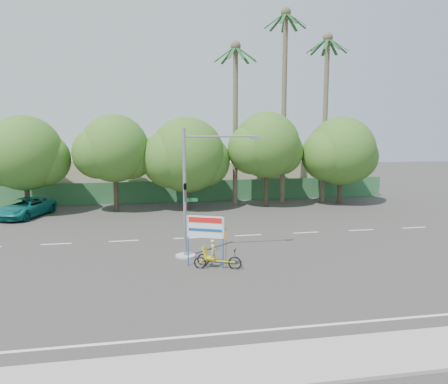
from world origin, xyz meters
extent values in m
plane|color=#33302D|center=(0.00, 0.00, 0.00)|extent=(120.00, 120.00, 0.00)
cube|color=gray|center=(0.00, -7.50, 0.06)|extent=(50.00, 2.40, 0.12)
cube|color=#336B3D|center=(0.00, 21.50, 1.00)|extent=(38.00, 0.08, 2.00)
cube|color=beige|center=(-10.00, 26.00, 2.00)|extent=(12.00, 8.00, 4.00)
cube|color=beige|center=(8.00, 26.00, 1.80)|extent=(14.00, 8.00, 3.60)
cylinder|color=#473828|center=(-14.00, 18.00, 1.76)|extent=(0.40, 0.40, 3.52)
sphere|color=#2D5519|center=(-14.00, 18.00, 4.96)|extent=(6.00, 6.00, 6.00)
sphere|color=#2D5519|center=(-12.65, 18.30, 4.40)|extent=(4.32, 4.32, 4.32)
sphere|color=#2D5519|center=(-15.35, 17.75, 4.64)|extent=(4.56, 4.56, 4.56)
cylinder|color=#473828|center=(-7.00, 18.00, 1.87)|extent=(0.40, 0.40, 3.74)
sphere|color=#2D5519|center=(-7.00, 18.00, 5.27)|extent=(5.60, 5.60, 5.60)
sphere|color=#2D5519|center=(-5.74, 18.30, 4.68)|extent=(4.03, 4.03, 4.03)
sphere|color=#2D5519|center=(-8.26, 17.75, 4.93)|extent=(4.26, 4.26, 4.26)
cylinder|color=#473828|center=(-1.00, 18.00, 1.65)|extent=(0.40, 0.40, 3.30)
sphere|color=#2D5519|center=(-1.00, 18.00, 4.65)|extent=(6.40, 6.40, 6.40)
sphere|color=#2D5519|center=(0.44, 18.30, 4.12)|extent=(4.61, 4.61, 4.61)
sphere|color=#2D5519|center=(-2.44, 17.75, 4.35)|extent=(4.86, 4.86, 4.86)
cylinder|color=#473828|center=(6.00, 18.00, 1.94)|extent=(0.40, 0.40, 3.87)
sphere|color=#2D5519|center=(6.00, 18.00, 5.46)|extent=(5.80, 5.80, 5.80)
sphere|color=#2D5519|center=(7.30, 18.30, 4.84)|extent=(4.18, 4.18, 4.18)
sphere|color=#2D5519|center=(4.70, 17.75, 5.10)|extent=(4.41, 4.41, 4.41)
cylinder|color=#473828|center=(13.00, 18.00, 1.72)|extent=(0.40, 0.40, 3.43)
sphere|color=#2D5519|center=(13.00, 18.00, 4.84)|extent=(6.20, 6.20, 6.20)
sphere|color=#2D5519|center=(14.39, 18.30, 4.29)|extent=(4.46, 4.46, 4.46)
sphere|color=#2D5519|center=(11.61, 17.75, 4.52)|extent=(4.71, 4.71, 4.71)
cylinder|color=#70604C|center=(8.00, 19.50, 8.50)|extent=(0.44, 0.44, 17.00)
sphere|color=#70604C|center=(8.00, 19.50, 17.00)|extent=(0.90, 0.90, 0.90)
cube|color=#1C4C21|center=(8.94, 19.50, 16.34)|extent=(1.91, 0.28, 1.36)
cube|color=#1C4C21|center=(8.72, 20.11, 16.34)|extent=(1.65, 1.44, 1.36)
cube|color=#1C4C21|center=(8.16, 20.43, 16.34)|extent=(0.61, 1.93, 1.36)
cube|color=#1C4C21|center=(7.53, 20.32, 16.34)|extent=(1.20, 1.80, 1.36)
cube|color=#1C4C21|center=(7.11, 19.82, 16.34)|extent=(1.89, 0.92, 1.36)
cube|color=#1C4C21|center=(7.11, 19.18, 16.34)|extent=(1.89, 0.92, 1.36)
cube|color=#1C4C21|center=(7.53, 18.68, 16.34)|extent=(1.20, 1.80, 1.36)
cube|color=#1C4C21|center=(8.16, 18.57, 16.34)|extent=(0.61, 1.93, 1.36)
cube|color=#1C4C21|center=(8.72, 18.89, 16.34)|extent=(1.65, 1.44, 1.36)
cylinder|color=#70604C|center=(12.00, 19.50, 7.50)|extent=(0.44, 0.44, 15.00)
sphere|color=#70604C|center=(12.00, 19.50, 15.00)|extent=(0.90, 0.90, 0.90)
cube|color=#1C4C21|center=(12.94, 19.50, 14.34)|extent=(1.91, 0.28, 1.36)
cube|color=#1C4C21|center=(12.72, 20.11, 14.34)|extent=(1.65, 1.44, 1.36)
cube|color=#1C4C21|center=(12.16, 20.43, 14.34)|extent=(0.61, 1.93, 1.36)
cube|color=#1C4C21|center=(11.53, 20.32, 14.34)|extent=(1.20, 1.80, 1.36)
cube|color=#1C4C21|center=(11.11, 19.82, 14.34)|extent=(1.89, 0.92, 1.36)
cube|color=#1C4C21|center=(11.11, 19.18, 14.34)|extent=(1.89, 0.92, 1.36)
cube|color=#1C4C21|center=(11.53, 18.68, 14.34)|extent=(1.20, 1.80, 1.36)
cube|color=#1C4C21|center=(12.16, 18.57, 14.34)|extent=(0.61, 1.93, 1.36)
cube|color=#1C4C21|center=(12.72, 18.89, 14.34)|extent=(1.65, 1.44, 1.36)
cylinder|color=#70604C|center=(3.50, 19.50, 7.00)|extent=(0.44, 0.44, 14.00)
sphere|color=#70604C|center=(3.50, 19.50, 14.00)|extent=(0.90, 0.90, 0.90)
cube|color=#1C4C21|center=(4.44, 19.50, 13.34)|extent=(1.91, 0.28, 1.36)
cube|color=#1C4C21|center=(4.22, 20.11, 13.34)|extent=(1.65, 1.44, 1.36)
cube|color=#1C4C21|center=(3.66, 20.43, 13.34)|extent=(0.61, 1.93, 1.36)
cube|color=#1C4C21|center=(3.03, 20.32, 13.34)|extent=(1.20, 1.80, 1.36)
cube|color=#1C4C21|center=(2.61, 19.82, 13.34)|extent=(1.89, 0.92, 1.36)
cube|color=#1C4C21|center=(2.61, 19.18, 13.34)|extent=(1.89, 0.92, 1.36)
cube|color=#1C4C21|center=(3.03, 18.68, 13.34)|extent=(1.20, 1.80, 1.36)
cube|color=#1C4C21|center=(3.66, 18.57, 13.34)|extent=(0.61, 1.93, 1.36)
cube|color=#1C4C21|center=(4.22, 18.89, 13.34)|extent=(1.65, 1.44, 1.36)
cylinder|color=gray|center=(-2.50, 4.00, 0.05)|extent=(1.10, 1.10, 0.10)
cylinder|color=gray|center=(-2.50, 4.00, 3.50)|extent=(0.18, 0.18, 7.00)
cylinder|color=gray|center=(-0.50, 4.00, 6.55)|extent=(4.00, 0.10, 0.10)
cube|color=gray|center=(1.40, 4.00, 6.45)|extent=(0.55, 0.20, 0.12)
imported|color=black|center=(-2.50, 3.78, 3.60)|extent=(0.16, 0.20, 1.00)
cube|color=#14662D|center=(-2.15, 4.00, 3.15)|extent=(0.70, 0.04, 0.18)
torus|color=black|center=(-0.26, 1.47, 0.31)|extent=(0.66, 0.35, 0.69)
torus|color=black|center=(-1.73, 2.42, 0.29)|extent=(0.62, 0.33, 0.64)
torus|color=black|center=(-1.96, 1.90, 0.29)|extent=(0.62, 0.33, 0.64)
cube|color=gold|center=(-1.05, 1.81, 0.37)|extent=(1.61, 0.75, 0.06)
cube|color=gold|center=(-1.84, 2.16, 0.31)|extent=(0.30, 0.58, 0.05)
cube|color=gold|center=(-1.42, 1.97, 0.51)|extent=(0.64, 0.60, 0.06)
cube|color=gold|center=(-1.67, 2.08, 0.79)|extent=(0.38, 0.48, 0.55)
cylinder|color=black|center=(-0.26, 1.47, 0.71)|extent=(0.04, 0.04, 0.56)
cube|color=black|center=(-0.26, 1.47, 0.99)|extent=(0.22, 0.44, 0.04)
imported|color=#CCB284|center=(-1.28, 1.91, 0.90)|extent=(0.40, 0.47, 1.10)
cylinder|color=#1651A9|center=(-2.50, 2.44, 1.37)|extent=(0.08, 0.08, 2.75)
cylinder|color=#1651A9|center=(-0.82, 1.71, 1.37)|extent=(0.08, 0.08, 2.75)
cube|color=white|center=(-1.66, 2.08, 2.09)|extent=(1.79, 0.82, 1.12)
cube|color=red|center=(-1.67, 2.04, 2.44)|extent=(1.59, 0.70, 0.26)
cube|color=#1651A9|center=(-1.67, 2.04, 1.93)|extent=(1.59, 0.70, 0.14)
cylinder|color=black|center=(-0.68, 1.65, 1.07)|extent=(0.03, 0.03, 2.14)
cube|color=red|center=(-1.00, 1.79, 1.73)|extent=(0.84, 0.38, 0.67)
imported|color=#0E6561|center=(-13.90, 16.82, 0.75)|extent=(4.23, 5.90, 1.49)
camera|label=1|loc=(-4.56, -19.14, 7.11)|focal=35.00mm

